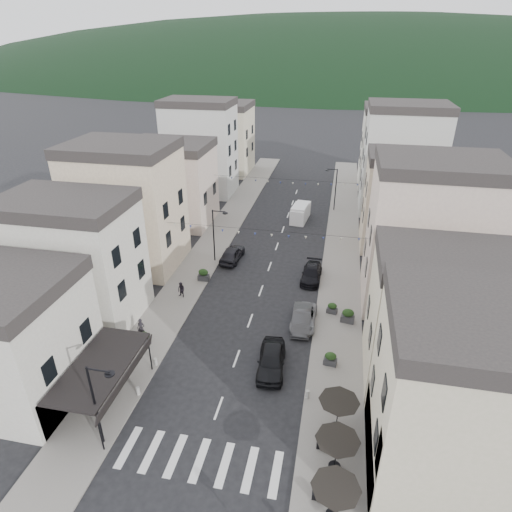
{
  "coord_description": "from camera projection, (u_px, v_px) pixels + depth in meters",
  "views": [
    {
      "loc": [
        6.52,
        -13.69,
        22.07
      ],
      "look_at": [
        -0.58,
        21.47,
        3.5
      ],
      "focal_mm": 30.0,
      "sensor_mm": 36.0,
      "label": 1
    }
  ],
  "objects": [
    {
      "name": "parked_car_e",
      "position": [
        232.0,
        254.0,
        46.77
      ],
      "size": [
        2.15,
        4.73,
        1.57
      ],
      "primitive_type": "imported",
      "rotation": [
        0.0,
        0.0,
        3.08
      ],
      "color": "black",
      "rests_on": "ground"
    },
    {
      "name": "bunting_near",
      "position": [
        263.0,
        233.0,
        39.76
      ],
      "size": [
        19.0,
        0.28,
        0.62
      ],
      "color": "black",
      "rests_on": "ground"
    },
    {
      "name": "parked_car_c",
      "position": [
        304.0,
        318.0,
        36.47
      ],
      "size": [
        2.07,
        4.47,
        1.24
      ],
      "primitive_type": "imported",
      "rotation": [
        0.0,
        0.0,
        -0.0
      ],
      "color": "gray",
      "rests_on": "ground"
    },
    {
      "name": "hill_backdrop",
      "position": [
        340.0,
        72.0,
        284.35
      ],
      "size": [
        640.0,
        360.0,
        70.0
      ],
      "primitive_type": "ellipsoid",
      "color": "black",
      "rests_on": "ground"
    },
    {
      "name": "bollards",
      "position": [
        216.0,
        409.0,
        27.8
      ],
      "size": [
        11.66,
        10.26,
        0.6
      ],
      "color": "gray",
      "rests_on": "ground"
    },
    {
      "name": "buildings_row_right",
      "position": [
        409.0,
        188.0,
        49.61
      ],
      "size": [
        10.2,
        54.16,
        14.5
      ],
      "color": "#C1BA99",
      "rests_on": "ground"
    },
    {
      "name": "planter_lb",
      "position": [
        203.0,
        275.0,
        42.79
      ],
      "size": [
        1.18,
        0.73,
        1.25
      ],
      "rotation": [
        0.0,
        0.0,
        0.1
      ],
      "color": "#2D2D2F",
      "rests_on": "sidewalk_left"
    },
    {
      "name": "sidewalk_right",
      "position": [
        342.0,
        248.0,
        49.72
      ],
      "size": [
        4.0,
        76.0,
        0.12
      ],
      "primitive_type": "cube",
      "color": "slate",
      "rests_on": "ground"
    },
    {
      "name": "bunting_far",
      "position": [
        287.0,
        182.0,
        53.69
      ],
      "size": [
        19.0,
        0.28,
        0.62
      ],
      "color": "black",
      "rests_on": "ground"
    },
    {
      "name": "planter_rb",
      "position": [
        348.0,
        316.0,
        36.52
      ],
      "size": [
        1.21,
        0.76,
        1.28
      ],
      "rotation": [
        0.0,
        0.0,
        -0.12
      ],
      "color": "#323235",
      "rests_on": "sidewalk_right"
    },
    {
      "name": "boutique_awning",
      "position": [
        104.0,
        367.0,
        27.4
      ],
      "size": [
        3.77,
        7.5,
        3.28
      ],
      "color": "black",
      "rests_on": "ground"
    },
    {
      "name": "planter_rc",
      "position": [
        332.0,
        308.0,
        37.76
      ],
      "size": [
        1.01,
        0.7,
        1.03
      ],
      "rotation": [
        0.0,
        0.0,
        -0.23
      ],
      "color": "#323134",
      "rests_on": "sidewalk_right"
    },
    {
      "name": "pedestrian_b",
      "position": [
        181.0,
        290.0,
        39.95
      ],
      "size": [
        0.9,
        0.8,
        1.53
      ],
      "primitive_type": "imported",
      "rotation": [
        0.0,
        0.0,
        -0.34
      ],
      "color": "black",
      "rests_on": "sidewalk_left"
    },
    {
      "name": "parked_car_b",
      "position": [
        302.0,
        319.0,
        36.13
      ],
      "size": [
        1.69,
        4.42,
        1.44
      ],
      "primitive_type": "imported",
      "rotation": [
        0.0,
        0.0,
        0.04
      ],
      "color": "#323234",
      "rests_on": "ground"
    },
    {
      "name": "planter_la",
      "position": [
        145.0,
        338.0,
        34.04
      ],
      "size": [
        1.07,
        0.85,
        1.06
      ],
      "rotation": [
        0.0,
        0.0,
        0.4
      ],
      "color": "#303033",
      "rests_on": "sidewalk_left"
    },
    {
      "name": "ground",
      "position": [
        188.0,
        492.0,
        23.21
      ],
      "size": [
        700.0,
        700.0,
        0.0
      ],
      "primitive_type": "plane",
      "color": "black",
      "rests_on": "ground"
    },
    {
      "name": "buildings_row_left",
      "position": [
        176.0,
        172.0,
        55.8
      ],
      "size": [
        10.2,
        54.16,
        14.0
      ],
      "color": "beige",
      "rests_on": "ground"
    },
    {
      "name": "parked_car_a",
      "position": [
        271.0,
        360.0,
        31.42
      ],
      "size": [
        2.33,
        4.98,
        1.65
      ],
      "primitive_type": "imported",
      "rotation": [
        0.0,
        0.0,
        0.08
      ],
      "color": "black",
      "rests_on": "ground"
    },
    {
      "name": "cafe_terrace",
      "position": [
        337.0,
        443.0,
        23.21
      ],
      "size": [
        2.5,
        8.1,
        2.53
      ],
      "color": "black",
      "rests_on": "ground"
    },
    {
      "name": "pedestrian_a",
      "position": [
        141.0,
        328.0,
        34.53
      ],
      "size": [
        0.67,
        0.47,
        1.74
      ],
      "primitive_type": "imported",
      "rotation": [
        0.0,
        0.0,
        0.08
      ],
      "color": "black",
      "rests_on": "sidewalk_left"
    },
    {
      "name": "bistro_building",
      "position": [
        477.0,
        411.0,
        21.84
      ],
      "size": [
        10.0,
        8.0,
        10.0
      ],
      "primitive_type": "cube",
      "color": "#C1BA99",
      "rests_on": "ground"
    },
    {
      "name": "sidewalk_left",
      "position": [
        218.0,
        237.0,
        52.35
      ],
      "size": [
        4.0,
        76.0,
        0.12
      ],
      "primitive_type": "cube",
      "color": "slate",
      "rests_on": "ground"
    },
    {
      "name": "streetlamp_right_far",
      "position": [
        334.0,
        185.0,
        58.78
      ],
      "size": [
        1.7,
        0.56,
        6.0
      ],
      "color": "black",
      "rests_on": "ground"
    },
    {
      "name": "streetlamp_left_near",
      "position": [
        98.0,
        399.0,
        24.27
      ],
      "size": [
        1.7,
        0.56,
        6.0
      ],
      "color": "black",
      "rests_on": "ground"
    },
    {
      "name": "parked_car_d",
      "position": [
        312.0,
        274.0,
        43.12
      ],
      "size": [
        2.05,
        4.68,
        1.34
      ],
      "primitive_type": "imported",
      "rotation": [
        0.0,
        0.0,
        -0.04
      ],
      "color": "black",
      "rests_on": "ground"
    },
    {
      "name": "streetlamp_left_far",
      "position": [
        216.0,
        231.0,
        45.16
      ],
      "size": [
        1.7,
        0.56,
        6.0
      ],
      "color": "black",
      "rests_on": "ground"
    },
    {
      "name": "delivery_van",
      "position": [
        300.0,
        212.0,
        56.83
      ],
      "size": [
        2.36,
        4.86,
        2.24
      ],
      "rotation": [
        0.0,
        0.0,
        -0.11
      ],
      "color": "white",
      "rests_on": "ground"
    },
    {
      "name": "planter_ra",
      "position": [
        330.0,
        359.0,
        31.8
      ],
      "size": [
        1.04,
        0.65,
        1.1
      ],
      "rotation": [
        0.0,
        0.0,
        -0.12
      ],
      "color": "#303033",
      "rests_on": "sidewalk_right"
    }
  ]
}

